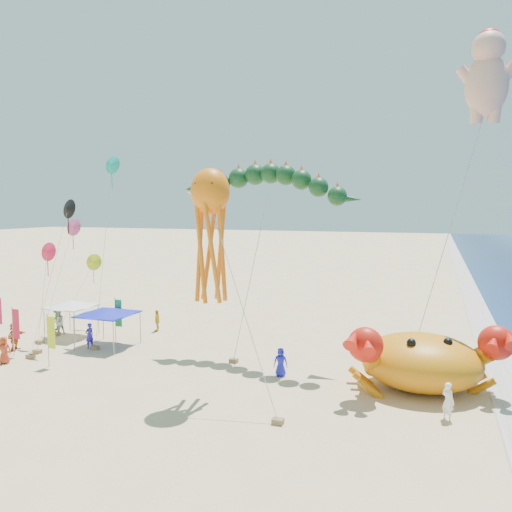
{
  "coord_description": "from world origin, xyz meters",
  "views": [
    {
      "loc": [
        8.14,
        -26.13,
        9.48
      ],
      "look_at": [
        -2.0,
        2.0,
        6.5
      ],
      "focal_mm": 35.0,
      "sensor_mm": 36.0,
      "label": 1
    }
  ],
  "objects_px": {
    "octopus_kite": "(211,225)",
    "canopy_blue": "(108,311)",
    "cherub_kite": "(487,74)",
    "dragon_kite": "(265,189)",
    "crab_inflatable": "(421,360)",
    "canopy_white": "(71,304)"
  },
  "relations": [
    {
      "from": "dragon_kite",
      "to": "canopy_blue",
      "type": "height_order",
      "value": "dragon_kite"
    },
    {
      "from": "crab_inflatable",
      "to": "dragon_kite",
      "type": "xyz_separation_m",
      "value": [
        -9.54,
        2.97,
        8.94
      ]
    },
    {
      "from": "crab_inflatable",
      "to": "octopus_kite",
      "type": "height_order",
      "value": "octopus_kite"
    },
    {
      "from": "dragon_kite",
      "to": "crab_inflatable",
      "type": "bearing_deg",
      "value": -17.27
    },
    {
      "from": "octopus_kite",
      "to": "canopy_blue",
      "type": "height_order",
      "value": "octopus_kite"
    },
    {
      "from": "cherub_kite",
      "to": "crab_inflatable",
      "type": "bearing_deg",
      "value": -115.04
    },
    {
      "from": "dragon_kite",
      "to": "cherub_kite",
      "type": "xyz_separation_m",
      "value": [
        12.55,
        3.48,
        6.65
      ]
    },
    {
      "from": "crab_inflatable",
      "to": "canopy_white",
      "type": "bearing_deg",
      "value": 173.99
    },
    {
      "from": "dragon_kite",
      "to": "octopus_kite",
      "type": "relative_size",
      "value": 1.04
    },
    {
      "from": "dragon_kite",
      "to": "canopy_white",
      "type": "relative_size",
      "value": 3.73
    },
    {
      "from": "octopus_kite",
      "to": "canopy_white",
      "type": "xyz_separation_m",
      "value": [
        -14.3,
        6.7,
        -6.13
      ]
    },
    {
      "from": "dragon_kite",
      "to": "octopus_kite",
      "type": "distance_m",
      "value": 7.4
    },
    {
      "from": "octopus_kite",
      "to": "dragon_kite",
      "type": "bearing_deg",
      "value": 87.02
    },
    {
      "from": "cherub_kite",
      "to": "canopy_white",
      "type": "xyz_separation_m",
      "value": [
        -27.22,
        -3.89,
        -14.75
      ]
    },
    {
      "from": "crab_inflatable",
      "to": "canopy_blue",
      "type": "xyz_separation_m",
      "value": [
        -20.16,
        1.3,
        0.84
      ]
    },
    {
      "from": "crab_inflatable",
      "to": "canopy_white",
      "type": "relative_size",
      "value": 2.63
    },
    {
      "from": "crab_inflatable",
      "to": "canopy_blue",
      "type": "distance_m",
      "value": 20.22
    },
    {
      "from": "cherub_kite",
      "to": "canopy_white",
      "type": "height_order",
      "value": "cherub_kite"
    },
    {
      "from": "canopy_blue",
      "to": "crab_inflatable",
      "type": "bearing_deg",
      "value": -3.68
    },
    {
      "from": "dragon_kite",
      "to": "octopus_kite",
      "type": "bearing_deg",
      "value": -92.98
    },
    {
      "from": "cherub_kite",
      "to": "dragon_kite",
      "type": "bearing_deg",
      "value": -164.51
    },
    {
      "from": "cherub_kite",
      "to": "octopus_kite",
      "type": "relative_size",
      "value": 1.74
    }
  ]
}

